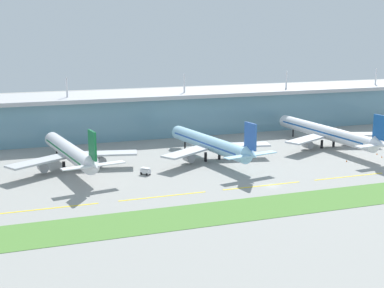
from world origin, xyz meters
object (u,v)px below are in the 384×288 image
(airliner_near_middle, at_px, (71,152))
(safety_cone_left_wingtip, at_px, (382,157))
(airliner_far_middle, at_px, (326,133))
(safety_cone_right_wingtip, at_px, (347,161))
(airliner_center, at_px, (211,144))
(safety_cone_nose_front, at_px, (377,154))
(baggage_cart, at_px, (145,171))

(airliner_near_middle, height_order, safety_cone_left_wingtip, airliner_near_middle)
(airliner_near_middle, height_order, airliner_far_middle, same)
(safety_cone_right_wingtip, bearing_deg, airliner_near_middle, 167.02)
(airliner_center, height_order, safety_cone_nose_front, airliner_center)
(safety_cone_right_wingtip, bearing_deg, airliner_far_middle, 74.87)
(airliner_near_middle, height_order, airliner_center, same)
(airliner_far_middle, bearing_deg, airliner_near_middle, -179.19)
(airliner_far_middle, distance_m, safety_cone_nose_front, 23.63)
(airliner_near_middle, distance_m, safety_cone_nose_front, 123.52)
(airliner_far_middle, distance_m, baggage_cart, 87.61)
(safety_cone_left_wingtip, distance_m, safety_cone_nose_front, 4.94)
(baggage_cart, distance_m, safety_cone_nose_front, 97.90)
(airliner_center, xyz_separation_m, safety_cone_left_wingtip, (66.80, -19.22, -6.10))
(airliner_near_middle, bearing_deg, safety_cone_left_wingtip, -10.56)
(airliner_far_middle, height_order, safety_cone_nose_front, airliner_far_middle)
(safety_cone_left_wingtip, height_order, safety_cone_nose_front, same)
(airliner_near_middle, relative_size, safety_cone_nose_front, 86.57)
(airliner_near_middle, relative_size, airliner_far_middle, 0.84)
(airliner_near_middle, relative_size, safety_cone_right_wingtip, 86.57)
(airliner_far_middle, relative_size, safety_cone_right_wingtip, 102.49)
(airliner_center, bearing_deg, safety_cone_right_wingtip, -22.62)
(safety_cone_right_wingtip, bearing_deg, airliner_center, 157.38)
(baggage_cart, height_order, safety_cone_left_wingtip, baggage_cart)
(airliner_near_middle, bearing_deg, baggage_cart, -33.34)
(airliner_far_middle, bearing_deg, safety_cone_nose_front, -57.74)
(airliner_center, xyz_separation_m, safety_cone_right_wingtip, (49.19, -20.50, -6.10))
(baggage_cart, distance_m, safety_cone_right_wingtip, 79.24)
(airliner_center, bearing_deg, airliner_near_middle, 176.53)
(baggage_cart, xyz_separation_m, safety_cone_left_wingtip, (96.47, -6.57, -0.91))
(baggage_cart, xyz_separation_m, safety_cone_right_wingtip, (78.85, -7.84, -0.91))
(airliner_far_middle, relative_size, safety_cone_left_wingtip, 102.49)
(airliner_far_middle, height_order, safety_cone_left_wingtip, airliner_far_middle)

